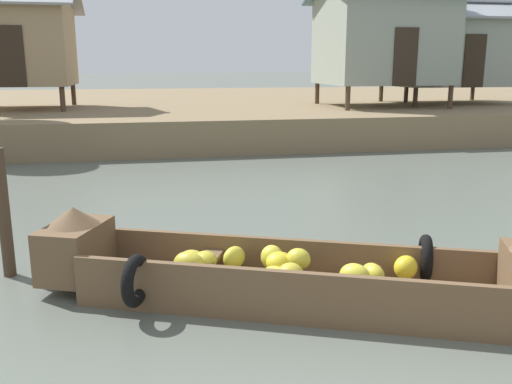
{
  "coord_description": "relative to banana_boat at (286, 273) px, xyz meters",
  "views": [
    {
      "loc": [
        -1.43,
        -1.38,
        2.41
      ],
      "look_at": [
        0.01,
        5.71,
        0.72
      ],
      "focal_mm": 38.66,
      "sensor_mm": 36.0,
      "label": 1
    }
  ],
  "objects": [
    {
      "name": "stilt_house_mid_left",
      "position": [
        -5.18,
        14.51,
        2.79
      ],
      "size": [
        3.82,
        3.79,
        4.23
      ],
      "color": "#4C3826",
      "rests_on": "riverbank_strip"
    },
    {
      "name": "riverbank_strip",
      "position": [
        0.07,
        19.22,
        0.16
      ],
      "size": [
        160.0,
        20.0,
        0.96
      ],
      "primitive_type": "cube",
      "color": "#7F6B4C",
      "rests_on": "ground"
    },
    {
      "name": "stilt_house_mid_right",
      "position": [
        6.85,
        13.3,
        2.95
      ],
      "size": [
        4.7,
        4.09,
        4.42
      ],
      "color": "#4C3826",
      "rests_on": "riverbank_strip"
    },
    {
      "name": "banana_boat",
      "position": [
        0.0,
        0.0,
        0.0
      ],
      "size": [
        5.2,
        2.85,
        0.9
      ],
      "color": "brown",
      "rests_on": "ground"
    },
    {
      "name": "mooring_post",
      "position": [
        -2.97,
        1.36,
        0.44
      ],
      "size": [
        0.14,
        0.14,
        1.5
      ],
      "primitive_type": "cylinder",
      "color": "#423323",
      "rests_on": "ground"
    },
    {
      "name": "stilt_house_right",
      "position": [
        9.94,
        14.17,
        2.59
      ],
      "size": [
        5.12,
        3.77,
        3.74
      ],
      "color": "#4C3826",
      "rests_on": "riverbank_strip"
    },
    {
      "name": "ground_plane",
      "position": [
        0.07,
        6.24,
        -0.31
      ],
      "size": [
        300.0,
        300.0,
        0.0
      ],
      "primitive_type": "plane",
      "color": "#596056"
    }
  ]
}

